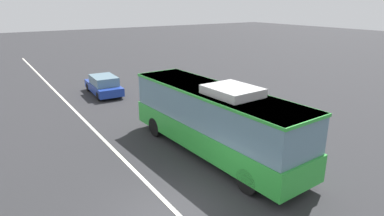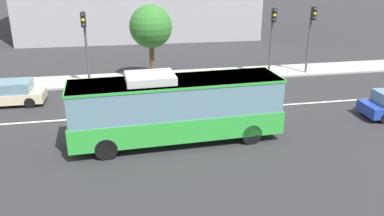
% 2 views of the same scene
% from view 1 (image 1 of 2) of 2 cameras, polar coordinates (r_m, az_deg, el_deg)
% --- Properties ---
extents(ground_plane, '(160.00, 160.00, 0.00)m').
position_cam_1_polar(ground_plane, '(11.63, -2.92, -17.67)').
color(ground_plane, '#28282B').
extents(lane_centre_line, '(76.00, 0.16, 0.01)m').
position_cam_1_polar(lane_centre_line, '(11.62, -2.92, -17.65)').
color(lane_centre_line, silver).
rests_on(lane_centre_line, ground_plane).
extents(transit_bus, '(10.10, 2.94, 3.46)m').
position_cam_1_polar(transit_bus, '(14.86, 3.78, -1.55)').
color(transit_bus, green).
rests_on(transit_bus, ground_plane).
extents(sedan_blue, '(4.58, 2.02, 1.46)m').
position_cam_1_polar(sedan_blue, '(25.93, -15.18, 3.88)').
color(sedan_blue, '#1E3899').
rests_on(sedan_blue, ground_plane).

